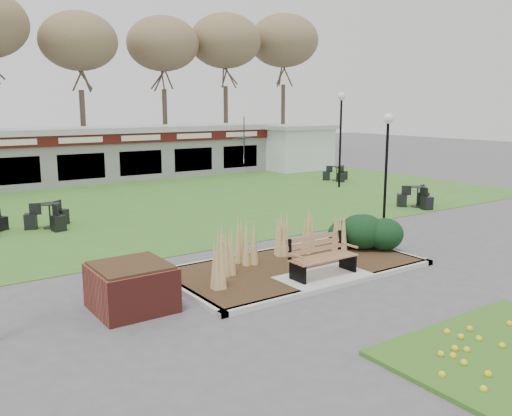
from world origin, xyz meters
TOP-DOWN VIEW (x-y plane):
  - ground at (0.00, 0.00)m, footprint 100.00×100.00m
  - lawn at (0.00, 12.00)m, footprint 34.00×16.00m
  - planting_bed at (1.27, 1.35)m, footprint 6.75×3.40m
  - park_bench at (0.00, 0.25)m, footprint 1.70×0.66m
  - brick_planter at (-4.40, 1.00)m, footprint 1.50×1.50m
  - food_pavilion at (0.00, 19.96)m, footprint 24.60×3.40m
  - service_hut at (13.50, 18.00)m, footprint 4.40×3.40m
  - tree_backdrop at (0.00, 28.00)m, footprint 47.24×5.24m
  - lamp_post_mid_right at (4.75, 2.61)m, footprint 0.32×0.32m
  - lamp_post_far_right at (10.45, 10.74)m, footprint 0.39×0.39m
  - bistro_set_a at (-3.86, 9.47)m, footprint 1.56×1.48m
  - bistro_set_c at (9.34, 5.00)m, footprint 1.51×1.50m
  - bistro_set_d at (12.00, 12.58)m, footprint 1.35×1.44m
  - patio_umbrella at (9.54, 18.00)m, footprint 2.06×2.09m

SIDE VIEW (x-z plane):
  - ground at x=0.00m, z-range 0.00..0.00m
  - lawn at x=0.00m, z-range 0.00..0.02m
  - bistro_set_d at x=12.00m, z-range -0.11..0.66m
  - bistro_set_c at x=9.34m, z-range -0.12..0.71m
  - bistro_set_a at x=-3.86m, z-range -0.12..0.72m
  - planting_bed at x=1.27m, z-range -0.27..1.00m
  - brick_planter at x=-4.40m, z-range 0.00..0.95m
  - park_bench at x=0.00m, z-range 0.12..1.05m
  - service_hut at x=13.50m, z-range 0.04..2.86m
  - patio_umbrella at x=9.54m, z-range 0.31..2.60m
  - food_pavilion at x=0.00m, z-range 0.03..2.93m
  - lamp_post_mid_right at x=4.75m, z-range 0.87..4.69m
  - lamp_post_far_right at x=10.45m, z-range 1.07..5.75m
  - tree_backdrop at x=0.00m, z-range 3.18..13.54m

